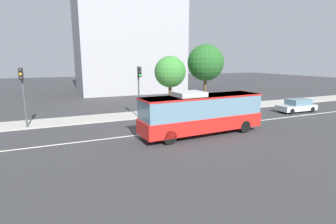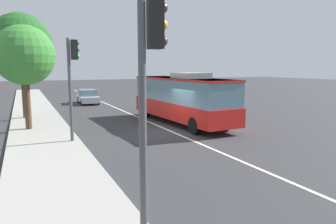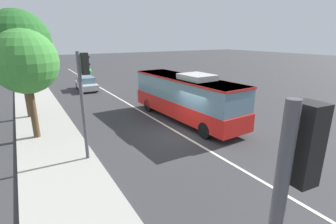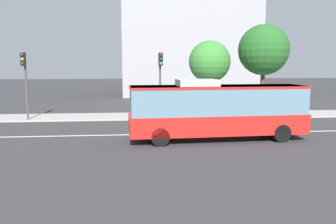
% 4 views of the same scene
% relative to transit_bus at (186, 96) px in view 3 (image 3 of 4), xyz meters
% --- Properties ---
extents(ground_plane, '(160.00, 160.00, 0.00)m').
position_rel_transit_bus_xyz_m(ground_plane, '(-2.29, 1.83, -1.81)').
color(ground_plane, '#333335').
extents(sidewalk_kerb, '(80.00, 3.38, 0.14)m').
position_rel_transit_bus_xyz_m(sidewalk_kerb, '(-2.29, 8.90, -1.74)').
color(sidewalk_kerb, '#9E9B93').
rests_on(sidewalk_kerb, ground_plane).
extents(lane_centre_line, '(76.00, 0.16, 0.01)m').
position_rel_transit_bus_xyz_m(lane_centre_line, '(-2.29, 1.83, -1.80)').
color(lane_centre_line, silver).
rests_on(lane_centre_line, ground_plane).
extents(transit_bus, '(10.11, 2.99, 3.46)m').
position_rel_transit_bus_xyz_m(transit_bus, '(0.00, 0.00, 0.00)').
color(transit_bus, red).
rests_on(transit_bus, ground_plane).
extents(sedan_silver, '(4.58, 2.01, 1.46)m').
position_rel_transit_bus_xyz_m(sedan_silver, '(14.63, 3.51, -1.09)').
color(sedan_silver, '#B7BABF').
rests_on(sedan_silver, ground_plane).
extents(traffic_light_near_corner, '(0.34, 0.62, 5.20)m').
position_rel_transit_bus_xyz_m(traffic_light_near_corner, '(-2.69, 7.46, 1.75)').
color(traffic_light_near_corner, '#47474C').
rests_on(traffic_light_near_corner, ground_plane).
extents(street_tree_kerbside_left, '(3.48, 3.48, 6.25)m').
position_rel_transit_bus_xyz_m(street_tree_kerbside_left, '(1.57, 9.51, 2.67)').
color(street_tree_kerbside_left, '#4C3823').
rests_on(street_tree_kerbside_left, ground_plane).
extents(street_tree_kerbside_centre, '(4.27, 4.27, 7.62)m').
position_rel_transit_bus_xyz_m(street_tree_kerbside_centre, '(6.22, 9.61, 3.65)').
color(street_tree_kerbside_centre, '#4C3823').
rests_on(street_tree_kerbside_centre, ground_plane).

